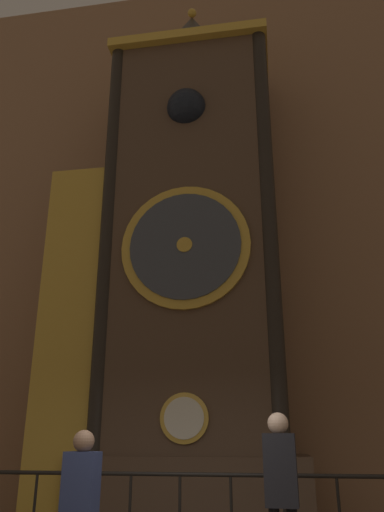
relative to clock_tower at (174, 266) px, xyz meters
The scene contains 4 objects.
cathedral_back_wall 2.22m from the clock_tower, 64.12° to the left, with size 24.00×0.32×12.48m.
clock_tower is the anchor object (origin of this frame).
visitor_near 4.89m from the clock_tower, 94.23° to the right, with size 0.36×0.25×1.60m.
visitor_far 4.80m from the clock_tower, 58.47° to the right, with size 0.35×0.24×1.78m.
Camera 1 is at (1.06, -4.47, 1.53)m, focal length 35.00 mm.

